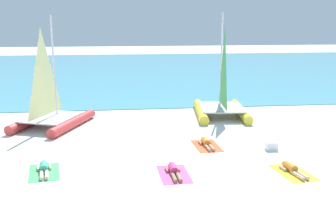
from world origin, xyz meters
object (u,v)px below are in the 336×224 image
object	(u,v)px
sunbather_center_right	(206,143)
sunbather_rightmost	(292,169)
sailboat_yellow	(221,101)
sunbather_center_left	(174,170)
sailboat_red	(51,111)
towel_leftmost	(44,172)
sunbather_leftmost	(44,168)
cooler_box	(271,146)
towel_center_left	(174,174)
towel_center_right	(207,146)
towel_rightmost	(293,173)

from	to	relation	value
sunbather_center_right	sunbather_rightmost	world-z (taller)	same
sailboat_yellow	sunbather_center_left	xyz separation A→B (m)	(-3.96, -8.63, -0.76)
sailboat_red	sunbather_center_right	distance (m)	8.64
sailboat_yellow	towel_leftmost	bearing A→B (deg)	-131.95
sailboat_yellow	towel_leftmost	xyz separation A→B (m)	(-8.79, -7.93, -0.89)
sunbather_leftmost	sailboat_red	bearing A→B (deg)	86.74
cooler_box	towel_leftmost	bearing A→B (deg)	-170.50
cooler_box	sailboat_red	bearing A→B (deg)	153.72
sunbather_rightmost	sailboat_red	bearing A→B (deg)	134.25
towel_center_left	sunbather_center_left	bearing A→B (deg)	92.81
towel_center_left	sunbather_center_right	distance (m)	3.77
sailboat_yellow	sunbather_rightmost	xyz separation A→B (m)	(0.50, -8.98, -0.76)
sailboat_red	sunbather_rightmost	xyz separation A→B (m)	(10.07, -7.70, -0.74)
towel_center_right	sailboat_red	bearing A→B (deg)	150.65
towel_leftmost	sunbather_center_right	size ratio (longest dim) A/B	1.21
towel_leftmost	towel_center_left	bearing A→B (deg)	-8.95
towel_rightmost	sunbather_rightmost	bearing A→B (deg)	98.34
sunbather_leftmost	sunbather_center_right	xyz separation A→B (m)	(6.76, 2.42, 0.00)
sailboat_red	sunbather_center_left	size ratio (longest dim) A/B	3.72
sunbather_rightmost	towel_center_left	bearing A→B (deg)	167.97
sunbather_center_left	sailboat_yellow	bearing A→B (deg)	62.54
sunbather_center_left	towel_center_right	bearing A→B (deg)	55.56
towel_leftmost	towel_center_right	size ratio (longest dim) A/B	1.00
sunbather_leftmost	sunbather_rightmost	distance (m)	9.37
towel_center_right	sunbather_rightmost	world-z (taller)	sunbather_rightmost
cooler_box	towel_center_left	bearing A→B (deg)	-153.16
sailboat_red	cooler_box	distance (m)	11.46
towel_center_left	sunbather_center_right	xyz separation A→B (m)	(1.91, 3.25, 0.13)
towel_center_right	sunbather_center_right	distance (m)	0.14
towel_center_left	sunbather_rightmost	xyz separation A→B (m)	(4.45, -0.29, 0.13)
towel_leftmost	sunbather_center_right	xyz separation A→B (m)	(6.75, 2.48, 0.13)
towel_center_left	sunbather_rightmost	world-z (taller)	sunbather_rightmost
towel_center_right	sunbather_center_right	xyz separation A→B (m)	(-0.00, 0.07, 0.13)
sunbather_center_left	sunbather_rightmost	bearing A→B (deg)	-7.35
towel_rightmost	sunbather_rightmost	size ratio (longest dim) A/B	1.21
sunbather_rightmost	cooler_box	bearing A→B (deg)	77.51
sunbather_rightmost	cooler_box	xyz separation A→B (m)	(0.19, 2.64, 0.05)
sunbather_leftmost	towel_center_left	distance (m)	4.92
sailboat_red	towel_center_right	distance (m)	8.68
cooler_box	sunbather_center_right	bearing A→B (deg)	161.81
sailboat_red	towel_center_right	world-z (taller)	sailboat_red
sunbather_leftmost	sunbather_rightmost	size ratio (longest dim) A/B	1.00
sunbather_center_left	cooler_box	size ratio (longest dim) A/B	3.13
sunbather_center_left	towel_center_right	size ratio (longest dim) A/B	0.82
towel_rightmost	sunbather_center_left	bearing A→B (deg)	174.63
sunbather_center_left	sunbather_center_right	size ratio (longest dim) A/B	1.00
towel_rightmost	sunbather_rightmost	xyz separation A→B (m)	(-0.01, 0.07, 0.13)
sunbather_rightmost	sunbather_center_left	bearing A→B (deg)	167.12
towel_center_left	sunbather_center_left	world-z (taller)	sunbather_center_left
towel_leftmost	sunbather_center_right	distance (m)	7.19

